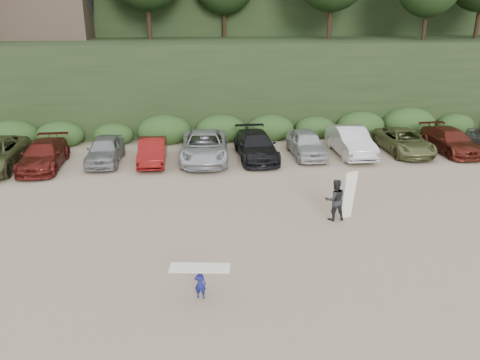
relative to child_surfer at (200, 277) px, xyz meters
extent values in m
plane|color=tan|center=(1.03, 3.49, -0.71)|extent=(120.00, 120.00, 0.00)
cube|color=black|center=(1.03, 25.49, 2.29)|extent=(80.00, 14.00, 6.00)
cube|color=black|center=(1.03, 43.49, 7.29)|extent=(90.00, 30.00, 16.00)
cube|color=#2B491E|center=(0.48, 17.99, -0.11)|extent=(46.20, 2.00, 1.20)
cube|color=brown|center=(-10.97, 27.49, 7.29)|extent=(8.00, 6.00, 4.00)
imported|color=#5B1915|center=(-7.82, 13.35, 0.00)|extent=(2.02, 4.92, 1.43)
imported|color=gray|center=(-4.65, 13.88, 0.03)|extent=(1.93, 4.43, 1.49)
imported|color=maroon|center=(-2.04, 13.45, -0.03)|extent=(1.50, 4.15, 1.36)
imported|color=#ACAEB2|center=(0.86, 13.67, 0.08)|extent=(3.06, 5.88, 1.58)
imported|color=black|center=(3.81, 13.62, 0.04)|extent=(2.17, 5.18, 1.50)
imported|color=#B4B4B9|center=(6.80, 13.73, 0.04)|extent=(1.84, 4.45, 1.51)
imported|color=silver|center=(9.44, 13.62, 0.10)|extent=(1.81, 4.98, 1.63)
imported|color=brown|center=(12.78, 13.68, -0.02)|extent=(2.33, 5.00, 1.38)
imported|color=#591D14|center=(15.58, 13.41, -0.01)|extent=(2.05, 4.85, 1.40)
imported|color=navy|center=(0.00, 0.00, -0.23)|extent=(0.40, 0.32, 0.96)
cube|color=white|center=(0.00, 0.00, 0.30)|extent=(1.80, 0.74, 0.07)
imported|color=black|center=(5.65, 4.89, 0.15)|extent=(0.87, 0.69, 1.73)
cube|color=white|center=(6.20, 4.91, 0.31)|extent=(0.64, 0.49, 2.04)
camera|label=1|loc=(-0.32, -11.91, 7.30)|focal=35.00mm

